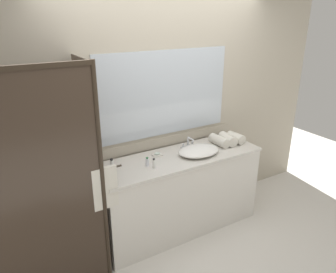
% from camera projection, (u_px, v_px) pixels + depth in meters
% --- Properties ---
extents(ground_plane, '(8.00, 8.00, 0.00)m').
position_uv_depth(ground_plane, '(179.00, 227.00, 3.72)').
color(ground_plane, silver).
extents(wall_back_with_mirror, '(4.40, 0.06, 2.60)m').
position_uv_depth(wall_back_with_mirror, '(164.00, 111.00, 3.53)').
color(wall_back_with_mirror, '#B2A893').
rests_on(wall_back_with_mirror, ground_plane).
extents(vanity_cabinet, '(1.80, 0.58, 0.90)m').
position_uv_depth(vanity_cabinet, '(179.00, 193.00, 3.57)').
color(vanity_cabinet, silver).
rests_on(vanity_cabinet, ground_plane).
extents(shower_enclosure, '(1.20, 0.59, 2.00)m').
position_uv_depth(shower_enclosure, '(61.00, 184.00, 2.60)').
color(shower_enclosure, '#2D2319').
rests_on(shower_enclosure, ground_plane).
extents(sink_basin, '(0.47, 0.34, 0.08)m').
position_uv_depth(sink_basin, '(199.00, 151.00, 3.44)').
color(sink_basin, white).
rests_on(sink_basin, vanity_cabinet).
extents(faucet, '(0.17, 0.13, 0.13)m').
position_uv_depth(faucet, '(188.00, 144.00, 3.59)').
color(faucet, silver).
rests_on(faucet, vanity_cabinet).
extents(soap_dish, '(0.10, 0.07, 0.04)m').
position_uv_depth(soap_dish, '(157.00, 154.00, 3.40)').
color(soap_dish, silver).
rests_on(soap_dish, vanity_cabinet).
extents(amenity_bottle_lotion, '(0.03, 0.03, 0.10)m').
position_uv_depth(amenity_bottle_lotion, '(112.00, 164.00, 3.12)').
color(amenity_bottle_lotion, white).
rests_on(amenity_bottle_lotion, vanity_cabinet).
extents(amenity_bottle_shampoo, '(0.03, 0.03, 0.09)m').
position_uv_depth(amenity_bottle_shampoo, '(147.00, 162.00, 3.16)').
color(amenity_bottle_shampoo, silver).
rests_on(amenity_bottle_shampoo, vanity_cabinet).
extents(amenity_bottle_body_wash, '(0.03, 0.03, 0.10)m').
position_uv_depth(amenity_bottle_body_wash, '(154.00, 164.00, 3.12)').
color(amenity_bottle_body_wash, white).
rests_on(amenity_bottle_body_wash, vanity_cabinet).
extents(rolled_towel_near_edge, '(0.13, 0.21, 0.12)m').
position_uv_depth(rolled_towel_near_edge, '(236.00, 138.00, 3.73)').
color(rolled_towel_near_edge, silver).
rests_on(rolled_towel_near_edge, vanity_cabinet).
extents(rolled_towel_middle, '(0.15, 0.26, 0.12)m').
position_uv_depth(rolled_towel_middle, '(228.00, 139.00, 3.69)').
color(rolled_towel_middle, silver).
rests_on(rolled_towel_middle, vanity_cabinet).
extents(rolled_towel_far_edge, '(0.11, 0.26, 0.11)m').
position_uv_depth(rolled_towel_far_edge, '(219.00, 141.00, 3.66)').
color(rolled_towel_far_edge, silver).
rests_on(rolled_towel_far_edge, vanity_cabinet).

